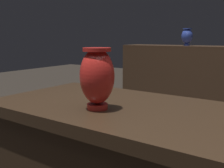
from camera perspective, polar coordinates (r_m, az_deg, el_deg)
vase_centerpiece at (r=1.09m, az=-3.17°, el=1.62°), size 0.14×0.14×0.25m
shelf_vase_left at (r=3.32m, az=15.57°, el=9.70°), size 0.13×0.13×0.20m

